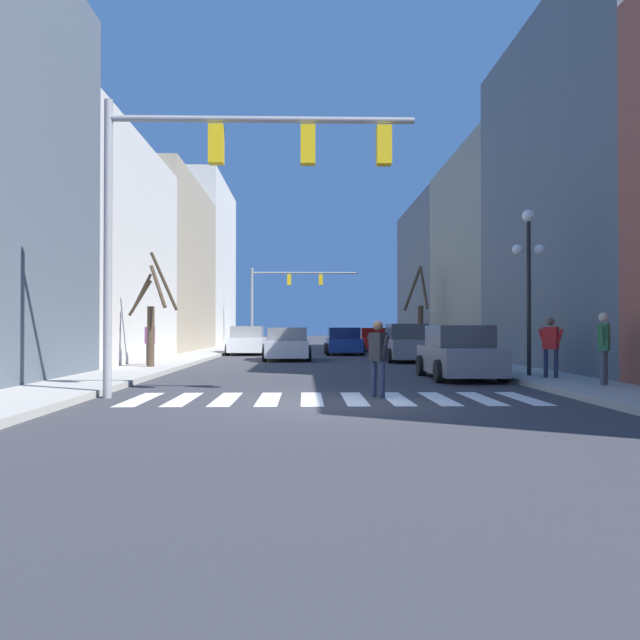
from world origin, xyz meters
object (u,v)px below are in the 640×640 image
(traffic_signal_far, at_px, (284,288))
(car_parked_left_near, at_px, (373,340))
(car_driving_toward_lane, at_px, (344,342))
(car_parked_left_far, at_px, (406,344))
(traffic_signal_near, at_px, (222,177))
(car_parked_right_far, at_px, (288,345))
(pedestrian_crossing_street, at_px, (150,338))
(pedestrian_near_right_corner, at_px, (604,342))
(street_tree_left_far, at_px, (420,312))
(street_tree_left_mid, at_px, (152,317))
(car_at_intersection, at_px, (248,341))
(car_parked_right_mid, at_px, (459,354))
(pedestrian_waiting_at_curb, at_px, (378,352))
(pedestrian_on_right_sidewalk, at_px, (551,342))
(street_lamp_right_corner, at_px, (529,259))

(traffic_signal_far, xyz_separation_m, car_parked_left_near, (6.16, -9.13, -3.99))
(car_driving_toward_lane, bearing_deg, car_parked_left_far, -163.46)
(traffic_signal_near, height_order, car_parked_right_far, traffic_signal_near)
(pedestrian_crossing_street, relative_size, pedestrian_near_right_corner, 0.96)
(car_parked_left_far, relative_size, street_tree_left_far, 0.85)
(traffic_signal_far, bearing_deg, street_tree_left_far, -59.89)
(car_parked_left_far, distance_m, street_tree_left_mid, 11.60)
(traffic_signal_near, relative_size, street_tree_left_far, 1.35)
(car_driving_toward_lane, xyz_separation_m, car_at_intersection, (-5.50, -0.09, 0.03))
(traffic_signal_near, height_order, car_parked_left_near, traffic_signal_near)
(car_parked_right_mid, distance_m, pedestrian_near_right_corner, 4.49)
(traffic_signal_far, bearing_deg, car_at_intersection, -96.41)
(traffic_signal_far, bearing_deg, pedestrian_waiting_at_curb, -84.93)
(car_at_intersection, distance_m, pedestrian_on_right_sidewalk, 21.34)
(street_tree_left_mid, bearing_deg, pedestrian_waiting_at_curb, -51.09)
(pedestrian_near_right_corner, bearing_deg, car_parked_left_near, -139.72)
(car_at_intersection, bearing_deg, pedestrian_waiting_at_curb, -167.68)
(car_driving_toward_lane, height_order, pedestrian_near_right_corner, pedestrian_near_right_corner)
(traffic_signal_far, xyz_separation_m, pedestrian_crossing_street, (-4.04, -26.97, -3.58))
(street_lamp_right_corner, xyz_separation_m, pedestrian_near_right_corner, (0.70, -3.01, -2.32))
(car_parked_right_mid, xyz_separation_m, street_tree_left_mid, (-9.95, 3.78, 1.16))
(car_parked_left_far, xyz_separation_m, street_tree_left_far, (2.08, 7.77, 1.64))
(car_parked_right_far, relative_size, pedestrian_crossing_street, 2.68)
(traffic_signal_near, bearing_deg, car_at_intersection, 93.81)
(pedestrian_waiting_at_curb, bearing_deg, traffic_signal_near, -122.19)
(car_parked_right_mid, distance_m, car_parked_left_near, 22.60)
(car_parked_left_near, distance_m, pedestrian_crossing_street, 20.56)
(car_parked_right_mid, height_order, street_tree_left_mid, street_tree_left_mid)
(street_tree_left_mid, relative_size, street_tree_left_far, 0.82)
(car_driving_toward_lane, bearing_deg, car_parked_left_near, -23.83)
(car_parked_left_far, xyz_separation_m, car_parked_left_near, (-0.06, 12.95, -0.07))
(car_parked_right_mid, relative_size, pedestrian_on_right_sidewalk, 2.61)
(traffic_signal_far, relative_size, car_driving_toward_lane, 1.87)
(pedestrian_waiting_at_curb, bearing_deg, pedestrian_on_right_sidewalk, 91.32)
(street_lamp_right_corner, height_order, street_tree_left_far, street_tree_left_far)
(car_driving_toward_lane, height_order, car_at_intersection, car_at_intersection)
(street_lamp_right_corner, bearing_deg, car_parked_right_mid, 160.51)
(car_parked_right_mid, bearing_deg, pedestrian_waiting_at_curb, 148.55)
(car_parked_right_far, relative_size, pedestrian_on_right_sidewalk, 2.71)
(car_at_intersection, bearing_deg, car_parked_left_near, -56.09)
(car_driving_toward_lane, bearing_deg, pedestrian_crossing_street, 148.04)
(pedestrian_waiting_at_curb, xyz_separation_m, street_tree_left_mid, (-6.98, 8.64, 0.92))
(pedestrian_near_right_corner, bearing_deg, pedestrian_waiting_at_curb, -43.22)
(traffic_signal_near, distance_m, car_driving_toward_lane, 23.03)
(car_parked_left_far, bearing_deg, traffic_signal_far, 15.72)
(car_at_intersection, xyz_separation_m, street_tree_left_far, (9.91, 0.04, 1.67))
(pedestrian_on_right_sidewalk, height_order, street_tree_left_mid, street_tree_left_mid)
(car_parked_right_far, distance_m, car_parked_left_near, 12.64)
(car_parked_left_near, bearing_deg, pedestrian_near_right_corner, -174.32)
(car_parked_right_far, height_order, car_parked_left_far, car_parked_left_far)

